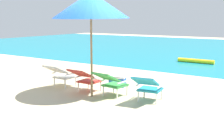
% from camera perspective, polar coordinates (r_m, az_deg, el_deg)
% --- Properties ---
extents(ground_plane, '(40.00, 40.00, 0.00)m').
position_cam_1_polar(ground_plane, '(11.11, 10.71, -1.36)').
color(ground_plane, '#CCB78E').
extents(ocean_band, '(40.00, 18.00, 0.01)m').
position_cam_1_polar(ocean_band, '(19.13, 20.83, 2.50)').
color(ocean_band, teal).
rests_on(ocean_band, ground_plane).
extents(swim_buoy, '(1.60, 0.18, 0.18)m').
position_cam_1_polar(swim_buoy, '(13.10, 16.35, 0.42)').
color(swim_buoy, yellow).
rests_on(swim_buoy, ocean_band).
extents(lounge_chair_far_left, '(0.56, 0.89, 0.68)m').
position_cam_1_polar(lounge_chair_far_left, '(8.22, -10.26, -2.10)').
color(lounge_chair_far_left, silver).
rests_on(lounge_chair_far_left, ground_plane).
extents(lounge_chair_near_left, '(0.55, 0.88, 0.68)m').
position_cam_1_polar(lounge_chair_near_left, '(7.56, -5.34, -2.96)').
color(lounge_chair_near_left, red).
rests_on(lounge_chair_near_left, ground_plane).
extents(lounge_chair_near_right, '(0.60, 0.91, 0.68)m').
position_cam_1_polar(lounge_chair_near_right, '(7.10, -0.20, -3.70)').
color(lounge_chair_near_right, '#338E3D').
rests_on(lounge_chair_near_right, ground_plane).
extents(lounge_chair_far_right, '(0.65, 0.94, 0.68)m').
position_cam_1_polar(lounge_chair_far_right, '(6.69, 7.17, -4.55)').
color(lounge_chair_far_right, teal).
rests_on(lounge_chair_far_right, ground_plane).
extents(beach_umbrella_center, '(2.36, 2.37, 2.60)m').
position_cam_1_polar(beach_umbrella_center, '(7.03, -4.23, 11.45)').
color(beach_umbrella_center, olive).
rests_on(beach_umbrella_center, ground_plane).
extents(cooler_box, '(0.53, 0.43, 0.32)m').
position_cam_1_polar(cooler_box, '(8.28, 1.11, -3.57)').
color(cooler_box, '#194CA5').
rests_on(cooler_box, ground_plane).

